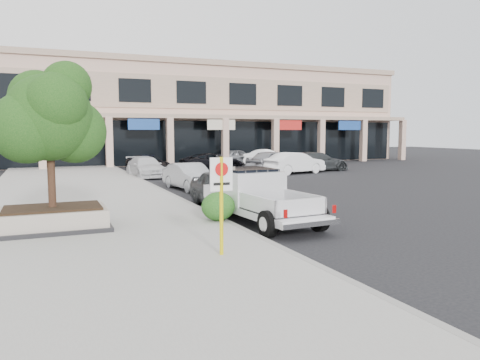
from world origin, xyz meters
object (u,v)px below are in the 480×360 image
Objects in this scene: planter_tree at (54,118)px; lot_car_d at (212,162)px; lot_car_b at (295,163)px; lot_car_f at (269,158)px; curb_car_c at (146,167)px; pickup_truck at (262,197)px; curb_car_d at (148,164)px; lot_car_c at (317,161)px; no_parking_sign at (221,192)px; lot_car_a at (273,161)px; lot_car_e at (237,157)px; planter at (53,218)px; curb_car_a at (225,189)px; curb_car_b at (190,176)px.

lot_car_d is at bearing 58.45° from planter_tree.
lot_car_b is 1.05× the size of lot_car_f.
planter_tree is 0.82× the size of lot_car_d.
planter_tree is 0.87× the size of curb_car_c.
pickup_truck is at bearing -9.67° from planter_tree.
lot_car_c reaches higher than curb_car_d.
lot_car_a is at bearing 60.14° from no_parking_sign.
planter_tree is 6.85m from pickup_truck.
planter_tree is 22.45m from lot_car_d.
lot_car_e is at bearing 64.50° from pickup_truck.
lot_car_e is at bearing -40.92° from lot_car_d.
pickup_truck is 27.81m from lot_car_e.
pickup_truck is 19.72m from curb_car_d.
curb_car_c is 0.92× the size of lot_car_c.
lot_car_b is at bearing 41.49° from planter.
lot_car_d is 1.18× the size of lot_car_e.
curb_car_d is at bearing 76.91° from lot_car_c.
lot_car_a is (9.64, 0.32, 0.15)m from curb_car_c.
lot_car_a reaches higher than curb_car_c.
curb_car_d is 1.01× the size of lot_car_a.
lot_car_e is (4.51, 5.93, 0.02)m from lot_car_d.
lot_car_f is (18.00, 21.94, 0.25)m from planter.
pickup_truck is at bearing 133.76° from lot_car_b.
lot_car_c is (2.72, 1.39, -0.04)m from lot_car_b.
lot_car_e reaches higher than lot_car_d.
planter_tree reaches higher than lot_car_e.
pickup_truck is 1.18× the size of lot_car_a.
no_parking_sign is at bearing 127.04° from lot_car_a.
lot_car_a is 4.72m from lot_car_d.
lot_car_c is (12.40, -2.87, 0.06)m from curb_car_d.
pickup_truck is at bearing 161.30° from lot_car_d.
planter is 29.91m from lot_car_e.
lot_car_f is (14.42, 26.55, -0.90)m from no_parking_sign.
lot_car_c is (15.58, 20.54, -0.91)m from no_parking_sign.
lot_car_e is (12.72, 29.68, -0.93)m from no_parking_sign.
lot_car_d is at bearing 139.40° from lot_car_f.
lot_car_e is (16.30, 25.07, 0.23)m from planter.
pickup_truck is at bearing 52.56° from no_parking_sign.
pickup_truck is at bearing 128.82° from lot_car_a.
pickup_truck is at bearing -92.45° from curb_car_a.
planter_tree is 29.83m from lot_car_e.
curb_car_c is at bearing -111.31° from curb_car_d.
lot_car_e is at bearing 56.97° from planter.
planter_tree is 22.74m from lot_car_a.
curb_car_d is (-0.04, 10.19, -0.02)m from curb_car_b.
lot_car_a is at bearing 34.07° from curb_car_b.
lot_car_a is 0.95× the size of lot_car_c.
lot_car_e reaches higher than curb_car_c.
curb_car_c is at bearing 68.77° from lot_car_a.
curb_car_c is (2.49, 20.81, -0.97)m from no_parking_sign.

